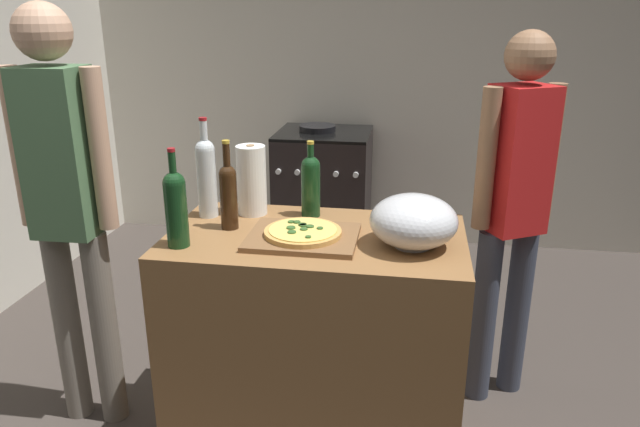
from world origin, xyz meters
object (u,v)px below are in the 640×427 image
at_px(person_in_stripes, 67,196).
at_px(wine_bottle_clear, 311,183).
at_px(wine_bottle_dark, 228,193).
at_px(person_in_red, 513,200).
at_px(wine_bottle_green, 176,205).
at_px(pizza, 303,232).
at_px(stove, 324,193).
at_px(wine_bottle_amber, 206,174).
at_px(mixing_bowl, 414,221).
at_px(paper_towel_roll, 252,180).

bearing_deg(person_in_stripes, wine_bottle_clear, 13.93).
relative_size(wine_bottle_dark, person_in_red, 0.21).
height_order(wine_bottle_green, person_in_red, person_in_red).
bearing_deg(pizza, person_in_red, 31.39).
height_order(pizza, stove, pizza).
bearing_deg(stove, wine_bottle_amber, -96.02).
xyz_separation_m(wine_bottle_green, stove, (0.19, 2.15, -0.61)).
relative_size(pizza, wine_bottle_clear, 0.92).
bearing_deg(person_in_red, pizza, -148.61).
xyz_separation_m(pizza, wine_bottle_amber, (-0.43, 0.20, 0.15)).
bearing_deg(pizza, wine_bottle_clear, 93.72).
bearing_deg(wine_bottle_green, mixing_bowl, 8.89).
relative_size(stove, person_in_stripes, 0.54).
relative_size(wine_bottle_clear, stove, 0.33).
relative_size(paper_towel_roll, wine_bottle_clear, 0.93).
height_order(mixing_bowl, person_in_stripes, person_in_stripes).
relative_size(paper_towel_roll, stove, 0.31).
bearing_deg(person_in_stripes, wine_bottle_green, -17.46).
bearing_deg(wine_bottle_clear, wine_bottle_dark, -145.94).
relative_size(mixing_bowl, wine_bottle_clear, 1.00).
relative_size(wine_bottle_green, person_in_red, 0.22).
bearing_deg(stove, person_in_red, -55.49).
distance_m(mixing_bowl, person_in_stripes, 1.35).
bearing_deg(wine_bottle_clear, wine_bottle_amber, -170.44).
bearing_deg(wine_bottle_amber, person_in_red, 13.49).
bearing_deg(stove, paper_towel_roll, -90.74).
distance_m(wine_bottle_dark, wine_bottle_green, 0.24).
relative_size(wine_bottle_dark, wine_bottle_green, 0.97).
relative_size(pizza, wine_bottle_dark, 0.82).
relative_size(wine_bottle_amber, person_in_red, 0.25).
height_order(mixing_bowl, paper_towel_roll, paper_towel_roll).
xyz_separation_m(mixing_bowl, wine_bottle_amber, (-0.83, 0.20, 0.08)).
height_order(wine_bottle_green, wine_bottle_clear, wine_bottle_green).
relative_size(mixing_bowl, wine_bottle_amber, 0.77).
bearing_deg(mixing_bowl, person_in_stripes, 178.53).
bearing_deg(wine_bottle_green, wine_bottle_dark, 58.02).
xyz_separation_m(wine_bottle_green, person_in_red, (1.24, 0.62, -0.12)).
relative_size(stove, person_in_red, 0.57).
bearing_deg(paper_towel_roll, person_in_red, 12.61).
height_order(wine_bottle_clear, stove, wine_bottle_clear).
xyz_separation_m(wine_bottle_amber, wine_bottle_dark, (0.13, -0.12, -0.03)).
xyz_separation_m(mixing_bowl, stove, (-0.64, 2.02, -0.55)).
bearing_deg(wine_bottle_dark, pizza, -14.17).
bearing_deg(stove, mixing_bowl, -72.57).
bearing_deg(person_in_stripes, wine_bottle_dark, 3.46).
bearing_deg(wine_bottle_dark, person_in_red, 20.66).
bearing_deg(stove, wine_bottle_dark, -91.89).
xyz_separation_m(mixing_bowl, person_in_stripes, (-1.35, 0.03, 0.01)).
bearing_deg(stove, person_in_stripes, -109.70).
height_order(paper_towel_roll, wine_bottle_amber, wine_bottle_amber).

